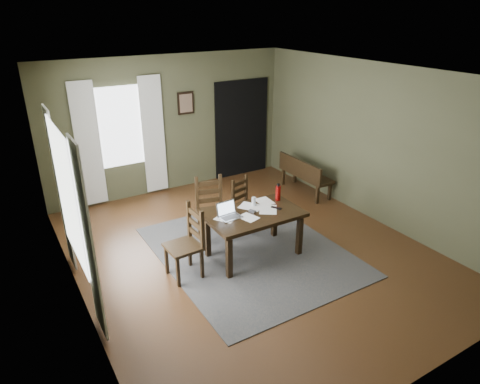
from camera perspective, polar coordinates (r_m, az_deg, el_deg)
ground at (r=6.74m, az=1.33°, el=-7.95°), size 5.00×6.00×0.01m
room_shell at (r=6.00m, az=1.49°, el=6.94°), size 5.02×6.02×2.71m
rug at (r=6.74m, az=1.33°, el=-7.87°), size 2.60×3.20×0.01m
dining_table at (r=6.34m, az=1.87°, el=-3.52°), size 1.42×0.86×0.71m
chair_end at (r=5.98m, az=-7.11°, el=-6.83°), size 0.47×0.47×1.03m
chair_back_left at (r=6.89m, az=-3.85°, el=-2.40°), size 0.55×0.55×1.03m
chair_back_right at (r=7.27m, az=0.68°, el=-1.57°), size 0.47×0.47×0.87m
bench at (r=8.71m, az=8.50°, el=2.55°), size 0.41×1.29×0.73m
laptop at (r=6.18m, az=-1.56°, el=-2.82°), size 0.33×0.27×0.22m
computer_mouse at (r=6.32m, az=1.64°, el=-2.58°), size 0.09×0.11×0.03m
tv_remote at (r=6.46m, az=4.85°, el=-2.12°), size 0.12×0.16×0.02m
drinking_glass at (r=6.50m, az=1.84°, el=-1.27°), size 0.08×0.08×0.14m
water_bottle at (r=6.69m, az=5.10°, el=-0.09°), size 0.09×0.09×0.28m
paper_a at (r=6.14m, az=-1.98°, el=-3.56°), size 0.33×0.35×0.00m
paper_b at (r=6.42m, az=3.75°, el=-2.34°), size 0.40×0.42×0.00m
paper_c at (r=6.50m, az=1.43°, el=-1.95°), size 0.40×0.42×0.00m
paper_d at (r=6.68m, az=3.27°, el=-1.24°), size 0.24×0.31×0.00m
paper_e at (r=6.17m, az=1.13°, el=-3.40°), size 0.28×0.32×0.00m
window_left at (r=5.49m, az=-22.10°, el=-0.41°), size 0.01×1.30×1.70m
window_back at (r=8.35m, az=-15.70°, el=8.35°), size 1.00×0.01×1.50m
curtain_left_near at (r=4.86m, az=-19.53°, el=-6.42°), size 0.03×0.48×2.30m
curtain_left_far at (r=6.34m, az=-22.85°, el=0.16°), size 0.03×0.48×2.30m
curtain_back_left at (r=8.25m, az=-19.57°, el=5.87°), size 0.44×0.03×2.30m
curtain_back_right at (r=8.56m, az=-11.47°, el=7.38°), size 0.44×0.03×2.30m
framed_picture at (r=8.72m, az=-7.25°, el=11.68°), size 0.34×0.03×0.44m
doorway_back at (r=9.47m, az=0.21°, el=8.45°), size 1.30×0.03×2.10m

